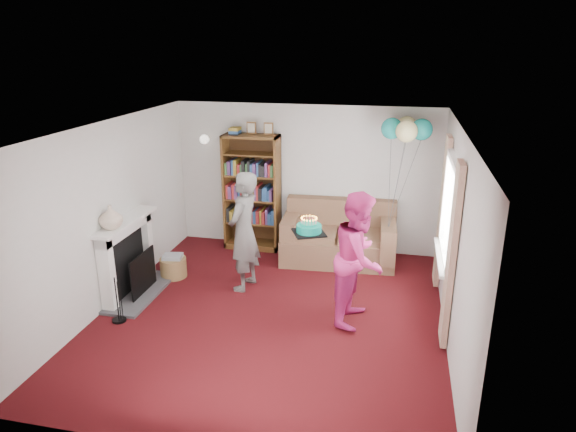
% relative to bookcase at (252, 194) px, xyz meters
% --- Properties ---
extents(ground, '(5.00, 5.00, 0.00)m').
position_rel_bookcase_xyz_m(ground, '(0.90, -2.30, -0.98)').
color(ground, black).
rests_on(ground, ground).
extents(wall_back, '(4.50, 0.02, 2.50)m').
position_rel_bookcase_xyz_m(wall_back, '(0.90, 0.21, 0.27)').
color(wall_back, silver).
rests_on(wall_back, ground).
extents(wall_left, '(0.02, 5.00, 2.50)m').
position_rel_bookcase_xyz_m(wall_left, '(-1.36, -2.30, 0.27)').
color(wall_left, silver).
rests_on(wall_left, ground).
extents(wall_right, '(0.02, 5.00, 2.50)m').
position_rel_bookcase_xyz_m(wall_right, '(3.16, -2.30, 0.27)').
color(wall_right, silver).
rests_on(wall_right, ground).
extents(ceiling, '(4.50, 5.00, 0.01)m').
position_rel_bookcase_xyz_m(ceiling, '(0.90, -2.30, 1.53)').
color(ceiling, white).
rests_on(ceiling, wall_back).
extents(fireplace, '(0.55, 1.80, 1.12)m').
position_rel_bookcase_xyz_m(fireplace, '(-1.19, -2.11, -0.47)').
color(fireplace, '#3F3F42').
rests_on(fireplace, ground).
extents(window_bay, '(0.14, 2.02, 2.20)m').
position_rel_bookcase_xyz_m(window_bay, '(3.10, -1.70, 0.22)').
color(window_bay, white).
rests_on(window_bay, ground).
extents(wall_sconce, '(0.16, 0.23, 0.16)m').
position_rel_bookcase_xyz_m(wall_sconce, '(-0.85, 0.06, 0.90)').
color(wall_sconce, gold).
rests_on(wall_sconce, ground).
extents(bookcase, '(0.95, 0.42, 2.21)m').
position_rel_bookcase_xyz_m(bookcase, '(0.00, 0.00, 0.00)').
color(bookcase, '#472B14').
rests_on(bookcase, ground).
extents(sofa, '(1.84, 0.97, 0.97)m').
position_rel_bookcase_xyz_m(sofa, '(1.54, -0.23, -0.62)').
color(sofa, brown).
rests_on(sofa, ground).
extents(wicker_basket, '(0.41, 0.41, 0.36)m').
position_rel_bookcase_xyz_m(wicker_basket, '(-0.87, -1.47, -0.81)').
color(wicker_basket, olive).
rests_on(wicker_basket, ground).
extents(person_striped, '(0.52, 0.70, 1.76)m').
position_rel_bookcase_xyz_m(person_striped, '(0.32, -1.58, -0.10)').
color(person_striped, black).
rests_on(person_striped, ground).
extents(person_magenta, '(0.79, 0.94, 1.74)m').
position_rel_bookcase_xyz_m(person_magenta, '(2.03, -2.15, -0.11)').
color(person_magenta, '#CE2976').
rests_on(person_magenta, ground).
extents(birthday_cake, '(0.40, 0.40, 0.22)m').
position_rel_bookcase_xyz_m(birthday_cake, '(1.33, -1.90, 0.15)').
color(birthday_cake, black).
rests_on(birthday_cake, ground).
extents(balloons, '(0.77, 0.77, 1.70)m').
position_rel_bookcase_xyz_m(balloons, '(2.52, -0.23, 1.24)').
color(balloons, '#3F3F3F').
rests_on(balloons, ground).
extents(mantel_vase, '(0.38, 0.38, 0.32)m').
position_rel_bookcase_xyz_m(mantel_vase, '(-1.22, -2.45, 0.31)').
color(mantel_vase, beige).
rests_on(mantel_vase, fireplace).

